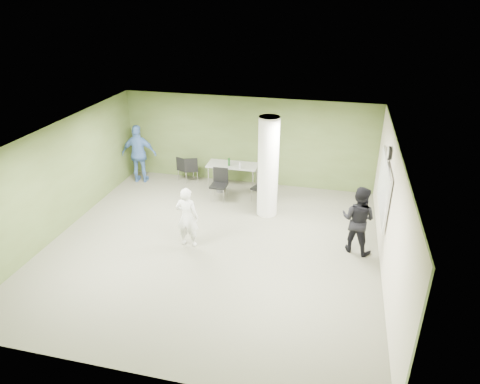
% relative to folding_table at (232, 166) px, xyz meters
% --- Properties ---
extents(floor, '(8.00, 8.00, 0.00)m').
position_rel_folding_table_xyz_m(floor, '(0.39, -3.54, -0.70)').
color(floor, '#5A5B47').
rests_on(floor, ground).
extents(ceiling, '(8.00, 8.00, 0.00)m').
position_rel_folding_table_xyz_m(ceiling, '(0.39, -3.54, 2.10)').
color(ceiling, white).
rests_on(ceiling, wall_back).
extents(wall_back, '(8.00, 2.80, 0.02)m').
position_rel_folding_table_xyz_m(wall_back, '(0.39, 0.46, 0.70)').
color(wall_back, '#465427').
rests_on(wall_back, floor).
extents(wall_left, '(0.02, 8.00, 2.80)m').
position_rel_folding_table_xyz_m(wall_left, '(-3.61, -3.54, 0.70)').
color(wall_left, '#465427').
rests_on(wall_left, floor).
extents(wall_right_cream, '(0.02, 8.00, 2.80)m').
position_rel_folding_table_xyz_m(wall_right_cream, '(4.39, -3.54, 0.70)').
color(wall_right_cream, beige).
rests_on(wall_right_cream, floor).
extents(column, '(0.56, 0.56, 2.80)m').
position_rel_folding_table_xyz_m(column, '(1.39, -1.54, 0.70)').
color(column, silver).
rests_on(column, floor).
extents(whiteboard, '(0.05, 2.30, 1.30)m').
position_rel_folding_table_xyz_m(whiteboard, '(4.31, -2.34, 0.80)').
color(whiteboard, silver).
rests_on(whiteboard, wall_right_cream).
extents(wall_clock, '(0.06, 0.32, 0.32)m').
position_rel_folding_table_xyz_m(wall_clock, '(4.31, -2.34, 1.65)').
color(wall_clock, black).
rests_on(wall_clock, wall_right_cream).
extents(folding_table, '(1.60, 0.72, 1.00)m').
position_rel_folding_table_xyz_m(folding_table, '(0.00, 0.00, 0.00)').
color(folding_table, '#9B9B95').
rests_on(folding_table, floor).
extents(wastebasket, '(0.24, 0.24, 0.28)m').
position_rel_folding_table_xyz_m(wastebasket, '(-0.27, -0.49, -0.56)').
color(wastebasket, '#4C4C4C').
rests_on(wastebasket, floor).
extents(chair_back_left, '(0.55, 0.55, 0.85)m').
position_rel_folding_table_xyz_m(chair_back_left, '(-1.64, 0.04, -0.21)').
color(chair_back_left, black).
rests_on(chair_back_left, floor).
extents(chair_back_right, '(0.56, 0.56, 0.87)m').
position_rel_folding_table_xyz_m(chair_back_right, '(-1.38, 0.01, -0.20)').
color(chair_back_right, black).
rests_on(chair_back_right, floor).
extents(chair_table_left, '(0.48, 0.48, 0.95)m').
position_rel_folding_table_xyz_m(chair_table_left, '(-0.16, -0.94, -0.15)').
color(chair_table_left, black).
rests_on(chair_table_left, floor).
extents(chair_table_right, '(0.55, 0.55, 0.86)m').
position_rel_folding_table_xyz_m(chair_table_right, '(1.07, -0.74, -0.21)').
color(chair_table_right, black).
rests_on(chair_table_right, floor).
extents(woman_white, '(0.57, 0.38, 1.55)m').
position_rel_folding_table_xyz_m(woman_white, '(-0.21, -3.61, 0.07)').
color(woman_white, silver).
rests_on(woman_white, floor).
extents(man_black, '(0.99, 0.89, 1.68)m').
position_rel_folding_table_xyz_m(man_black, '(3.79, -2.90, 0.14)').
color(man_black, black).
rests_on(man_black, floor).
extents(man_blue, '(1.17, 0.63, 1.90)m').
position_rel_folding_table_xyz_m(man_blue, '(-3.01, -0.30, 0.25)').
color(man_blue, '#4367A6').
rests_on(man_blue, floor).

